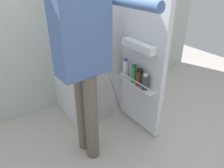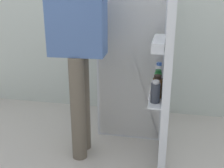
% 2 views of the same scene
% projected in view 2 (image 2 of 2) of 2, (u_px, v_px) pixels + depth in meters
% --- Properties ---
extents(ground_plane, '(6.23, 6.23, 0.00)m').
position_uv_depth(ground_plane, '(124.00, 152.00, 2.43)').
color(ground_plane, '#B7B2A8').
extents(refrigerator, '(0.65, 1.22, 1.79)m').
position_uv_depth(refrigerator, '(137.00, 39.00, 2.61)').
color(refrigerator, silver).
rests_on(refrigerator, ground_plane).
extents(person, '(0.56, 0.73, 1.72)m').
position_uv_depth(person, '(79.00, 31.00, 2.09)').
color(person, '#665B4C').
rests_on(person, ground_plane).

